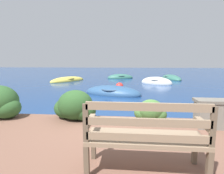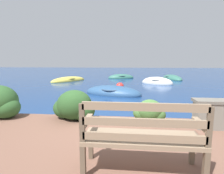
# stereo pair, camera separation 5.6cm
# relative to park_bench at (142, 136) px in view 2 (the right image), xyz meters

# --- Properties ---
(ground_plane) EXTENTS (80.00, 80.00, 0.00)m
(ground_plane) POSITION_rel_park_bench_xyz_m (-0.46, 2.20, -0.70)
(ground_plane) COLOR navy
(park_bench) EXTENTS (1.45, 0.48, 0.93)m
(park_bench) POSITION_rel_park_bench_xyz_m (0.00, 0.00, 0.00)
(park_bench) COLOR brown
(park_bench) RESTS_ON patio_terrace
(hedge_clump_left) EXTENTS (1.03, 0.74, 0.70)m
(hedge_clump_left) POSITION_rel_park_bench_xyz_m (-1.46, 1.91, -0.18)
(hedge_clump_left) COLOR #284C23
(hedge_clump_left) RESTS_ON patio_terrace
(hedge_clump_centre) EXTENTS (0.74, 0.53, 0.50)m
(hedge_clump_centre) POSITION_rel_park_bench_xyz_m (0.31, 1.94, -0.27)
(hedge_clump_centre) COLOR #426B33
(hedge_clump_centre) RESTS_ON patio_terrace
(rowboat_nearest) EXTENTS (3.05, 1.99, 0.77)m
(rowboat_nearest) POSITION_rel_park_bench_xyz_m (-0.93, 6.25, -0.64)
(rowboat_nearest) COLOR #2D517A
(rowboat_nearest) RESTS_ON ground_plane
(rowboat_mid) EXTENTS (2.42, 1.91, 0.88)m
(rowboat_mid) POSITION_rel_park_bench_xyz_m (1.82, 10.49, -0.63)
(rowboat_mid) COLOR silver
(rowboat_mid) RESTS_ON ground_plane
(rowboat_far) EXTENTS (2.58, 3.22, 0.65)m
(rowboat_far) POSITION_rel_park_bench_xyz_m (-4.99, 11.52, -0.65)
(rowboat_far) COLOR #DBC64C
(rowboat_far) RESTS_ON ground_plane
(rowboat_outer) EXTENTS (1.63, 3.41, 0.69)m
(rowboat_outer) POSITION_rel_park_bench_xyz_m (3.70, 14.04, -0.65)
(rowboat_outer) COLOR #336B5B
(rowboat_outer) RESTS_ON ground_plane
(rowboat_distant) EXTENTS (2.61, 1.69, 0.71)m
(rowboat_distant) POSITION_rel_park_bench_xyz_m (-0.90, 14.33, -0.64)
(rowboat_distant) COLOR #336B5B
(rowboat_distant) RESTS_ON ground_plane
(mooring_buoy) EXTENTS (0.53, 0.53, 0.48)m
(mooring_buoy) POSITION_rel_park_bench_xyz_m (-0.70, 8.38, -0.62)
(mooring_buoy) COLOR red
(mooring_buoy) RESTS_ON ground_plane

